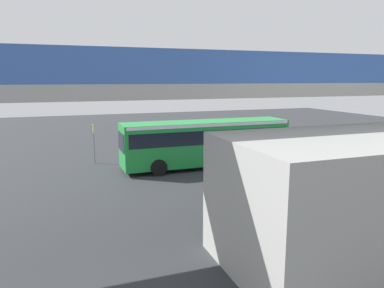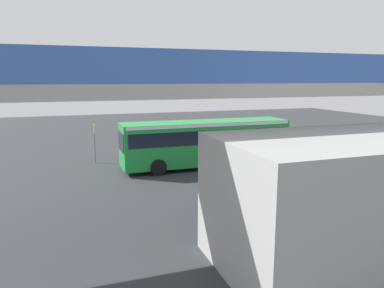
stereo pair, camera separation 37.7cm
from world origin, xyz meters
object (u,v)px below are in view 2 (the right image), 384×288
at_px(bicycle_orange, 363,161).
at_px(traffic_sign, 94,137).
at_px(pedestrian, 297,144).
at_px(parked_van, 332,166).
at_px(bicycle_green, 351,166).
at_px(city_bus, 206,140).

bearing_deg(bicycle_orange, traffic_sign, -22.17).
distance_m(bicycle_orange, pedestrian, 5.18).
height_order(parked_van, pedestrian, parked_van).
bearing_deg(bicycle_orange, parked_van, 30.51).
distance_m(bicycle_green, bicycle_orange, 2.05).
bearing_deg(bicycle_green, pedestrian, -87.58).
relative_size(bicycle_green, pedestrian, 0.99).
bearing_deg(traffic_sign, parked_van, 139.96).
bearing_deg(city_bus, pedestrian, -171.69).
relative_size(city_bus, bicycle_orange, 6.52).
height_order(bicycle_green, bicycle_orange, same).
bearing_deg(bicycle_orange, city_bus, -18.78).
relative_size(bicycle_orange, pedestrian, 0.99).
relative_size(bicycle_green, bicycle_orange, 1.00).
xyz_separation_m(bicycle_green, bicycle_orange, (-1.83, -0.92, 0.00)).
xyz_separation_m(pedestrian, traffic_sign, (15.41, -2.40, 1.00)).
bearing_deg(parked_van, traffic_sign, -40.04).
bearing_deg(city_bus, bicycle_orange, 161.22).
xyz_separation_m(parked_van, bicycle_orange, (-5.29, -3.12, -0.81)).
distance_m(parked_van, bicycle_orange, 6.20).
bearing_deg(pedestrian, bicycle_orange, 113.70).
xyz_separation_m(bicycle_green, traffic_sign, (15.65, -8.05, 1.52)).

